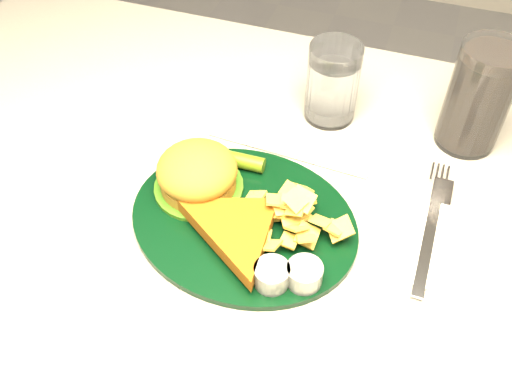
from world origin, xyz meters
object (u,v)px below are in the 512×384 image
dinner_plate (243,206)px  table (256,357)px  cola_glass (479,98)px  fork_napkin (428,240)px  water_glass (333,83)px

dinner_plate → table: bearing=65.9°
cola_glass → fork_napkin: bearing=-96.9°
dinner_plate → water_glass: bearing=86.9°
table → dinner_plate: size_ratio=4.32×
table → water_glass: water_glass is taller
cola_glass → dinner_plate: bearing=-134.9°
fork_napkin → table: bearing=-172.2°
water_glass → cola_glass: cola_glass is taller
dinner_plate → cola_glass: bearing=53.7°
water_glass → fork_napkin: (0.16, -0.19, -0.05)m
table → dinner_plate: 0.41m
dinner_plate → fork_napkin: 0.22m
fork_napkin → water_glass: bearing=132.0°
fork_napkin → dinner_plate: bearing=-168.4°
water_glass → cola_glass: size_ratio=0.77×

